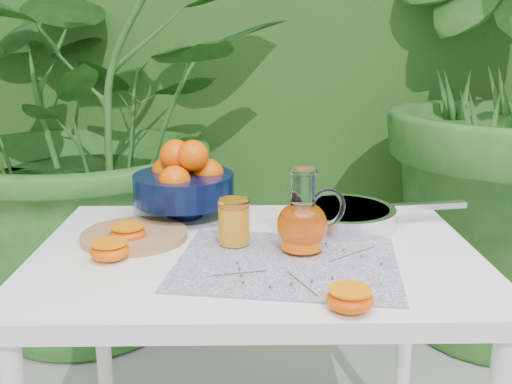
{
  "coord_description": "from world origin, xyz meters",
  "views": [
    {
      "loc": [
        -0.13,
        -1.18,
        1.22
      ],
      "look_at": [
        -0.11,
        0.06,
        0.88
      ],
      "focal_mm": 40.0,
      "sensor_mm": 36.0,
      "label": 1
    }
  ],
  "objects_px": {
    "cutting_board": "(134,236)",
    "juice_pitcher": "(303,223)",
    "white_table": "(256,282)",
    "fruit_bowl": "(184,181)",
    "saute_pan": "(344,216)"
  },
  "relations": [
    {
      "from": "juice_pitcher",
      "to": "fruit_bowl",
      "type": "bearing_deg",
      "value": 137.22
    },
    {
      "from": "white_table",
      "to": "saute_pan",
      "type": "xyz_separation_m",
      "value": [
        0.23,
        0.16,
        0.11
      ]
    },
    {
      "from": "fruit_bowl",
      "to": "cutting_board",
      "type": "bearing_deg",
      "value": -120.23
    },
    {
      "from": "fruit_bowl",
      "to": "saute_pan",
      "type": "xyz_separation_m",
      "value": [
        0.41,
        -0.09,
        -0.07
      ]
    },
    {
      "from": "juice_pitcher",
      "to": "saute_pan",
      "type": "relative_size",
      "value": 0.39
    },
    {
      "from": "cutting_board",
      "to": "white_table",
      "type": "bearing_deg",
      "value": -14.39
    },
    {
      "from": "cutting_board",
      "to": "juice_pitcher",
      "type": "bearing_deg",
      "value": -13.09
    },
    {
      "from": "white_table",
      "to": "juice_pitcher",
      "type": "distance_m",
      "value": 0.18
    },
    {
      "from": "saute_pan",
      "to": "cutting_board",
      "type": "bearing_deg",
      "value": -170.18
    },
    {
      "from": "juice_pitcher",
      "to": "saute_pan",
      "type": "bearing_deg",
      "value": 55.73
    },
    {
      "from": "fruit_bowl",
      "to": "juice_pitcher",
      "type": "bearing_deg",
      "value": -42.78
    },
    {
      "from": "cutting_board",
      "to": "juice_pitcher",
      "type": "xyz_separation_m",
      "value": [
        0.39,
        -0.09,
        0.06
      ]
    },
    {
      "from": "white_table",
      "to": "saute_pan",
      "type": "distance_m",
      "value": 0.3
    },
    {
      "from": "juice_pitcher",
      "to": "saute_pan",
      "type": "height_order",
      "value": "juice_pitcher"
    },
    {
      "from": "white_table",
      "to": "fruit_bowl",
      "type": "distance_m",
      "value": 0.36
    }
  ]
}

